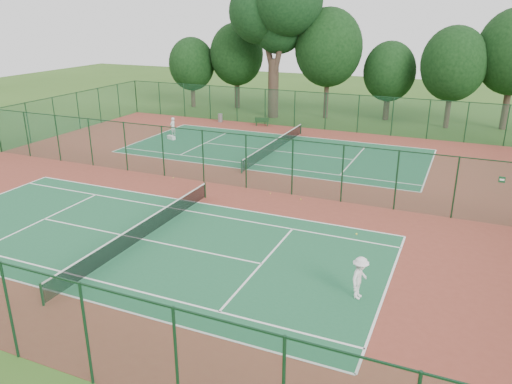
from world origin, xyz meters
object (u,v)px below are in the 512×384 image
player_far (173,126)px  bench (262,121)px  big_tree (276,11)px  trash_bin (220,118)px  player_near (360,278)px  kit_bag (171,137)px

player_far → bench: 9.01m
big_tree → trash_bin: bearing=-131.5°
player_far → trash_bin: player_far is taller
player_near → trash_bin: bearing=46.3°
trash_bin → bench: size_ratio=0.58×
kit_bag → big_tree: bearing=94.1°
player_far → kit_bag: (0.62, -1.30, -0.67)m
trash_bin → player_near: bearing=-53.4°
player_near → player_far: (-21.39, 20.30, -0.06)m
player_near → trash_bin: player_near is taller
trash_bin → player_far: bearing=-100.1°
bench → big_tree: (-0.50, 4.67, 10.13)m
player_far → bench: size_ratio=1.14×
kit_bag → big_tree: size_ratio=0.06×
bench → kit_bag: 9.69m
player_far → bench: player_far is taller
player_near → big_tree: (-16.07, 31.83, 9.68)m
player_near → bench: bearing=39.5°
kit_bag → bench: bearing=81.7°
player_near → kit_bag: player_near is taller
player_far → big_tree: (5.32, 11.53, 9.74)m
player_far → trash_bin: (1.23, 6.90, -0.42)m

